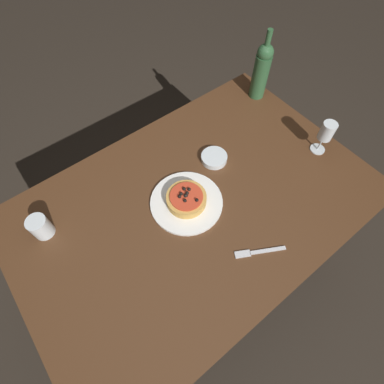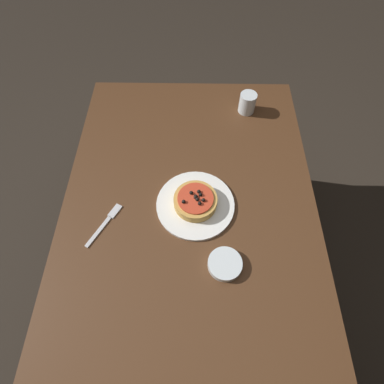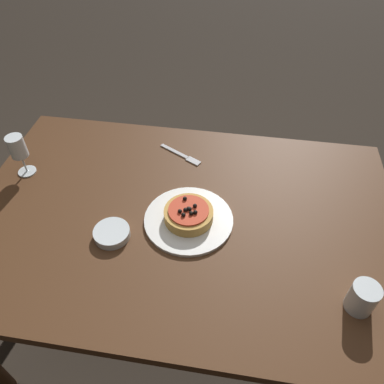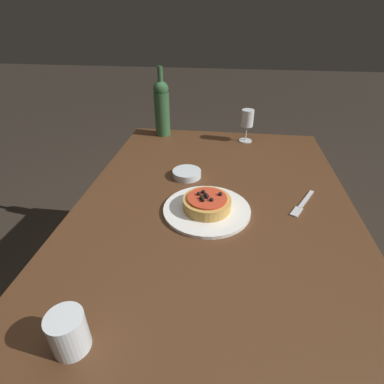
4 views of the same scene
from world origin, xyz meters
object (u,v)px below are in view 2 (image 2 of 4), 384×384
object	(u,v)px
side_bowl	(225,264)
water_cup	(247,103)
dining_table	(189,222)
dinner_plate	(195,204)
fork	(106,222)
pizza	(195,201)

from	to	relation	value
side_bowl	water_cup	bearing A→B (deg)	-9.98
dining_table	dinner_plate	size ratio (longest dim) A/B	4.92
dining_table	water_cup	size ratio (longest dim) A/B	15.69
dinner_plate	fork	xyz separation A→B (m)	(-0.08, 0.33, -0.00)
dining_table	water_cup	world-z (taller)	water_cup
side_bowl	pizza	bearing A→B (deg)	23.63
side_bowl	fork	world-z (taller)	side_bowl
dining_table	water_cup	distance (m)	0.61
dinner_plate	fork	world-z (taller)	dinner_plate
dining_table	water_cup	xyz separation A→B (m)	(0.54, -0.25, 0.13)
dining_table	fork	distance (m)	0.32
dinner_plate	water_cup	xyz separation A→B (m)	(0.51, -0.23, 0.04)
water_cup	pizza	bearing A→B (deg)	155.51
water_cup	side_bowl	bearing A→B (deg)	170.02
dinner_plate	fork	bearing A→B (deg)	103.24
dining_table	pizza	distance (m)	0.12
pizza	side_bowl	size ratio (longest dim) A/B	1.39
fork	side_bowl	bearing A→B (deg)	-80.92
dinner_plate	side_bowl	distance (m)	0.25
water_cup	side_bowl	world-z (taller)	water_cup
pizza	water_cup	xyz separation A→B (m)	(0.51, -0.23, 0.01)
pizza	side_bowl	world-z (taller)	pizza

